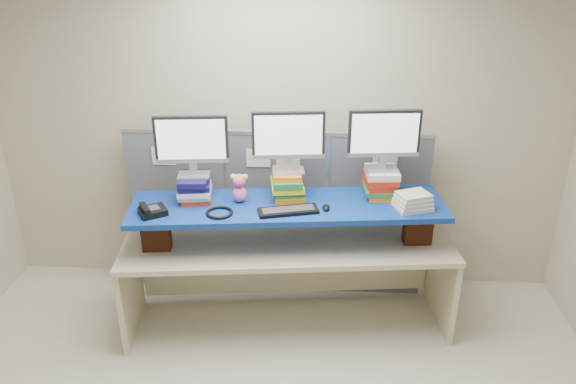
# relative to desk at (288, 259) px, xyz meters

# --- Properties ---
(room) EXTENTS (5.00, 4.00, 2.80)m
(room) POSITION_rel_desk_xyz_m (-0.13, -1.25, 0.77)
(room) COLOR #BCB29B
(room) RESTS_ON ground
(cubicle_partition) EXTENTS (2.60, 0.06, 1.53)m
(cubicle_partition) POSITION_rel_desk_xyz_m (-0.13, 0.53, 0.14)
(cubicle_partition) COLOR #51555F
(cubicle_partition) RESTS_ON ground
(desk) EXTENTS (2.66, 1.03, 0.79)m
(desk) POSITION_rel_desk_xyz_m (0.00, 0.00, 0.00)
(desk) COLOR beige
(desk) RESTS_ON ground
(brick_pier_left) EXTENTS (0.22, 0.14, 0.29)m
(brick_pier_left) POSITION_rel_desk_xyz_m (-1.00, -0.16, 0.30)
(brick_pier_left) COLOR #632916
(brick_pier_left) RESTS_ON desk
(brick_pier_right) EXTENTS (0.22, 0.14, 0.29)m
(brick_pier_right) POSITION_rel_desk_xyz_m (1.01, 0.06, 0.30)
(brick_pier_right) COLOR #632916
(brick_pier_right) RESTS_ON desk
(blue_board) EXTENTS (2.45, 0.86, 0.04)m
(blue_board) POSITION_rel_desk_xyz_m (-0.00, 0.00, 0.47)
(blue_board) COLOR navy
(blue_board) RESTS_ON brick_pier_left
(book_stack_left) EXTENTS (0.28, 0.33, 0.19)m
(book_stack_left) POSITION_rel_desk_xyz_m (-0.72, 0.04, 0.59)
(book_stack_left) COLOR #AB2713
(book_stack_left) RESTS_ON blue_board
(book_stack_center) EXTENTS (0.29, 0.34, 0.22)m
(book_stack_center) POSITION_rel_desk_xyz_m (-0.01, 0.12, 0.60)
(book_stack_center) COLOR orange
(book_stack_center) RESTS_ON blue_board
(book_stack_right) EXTENTS (0.27, 0.32, 0.22)m
(book_stack_right) POSITION_rel_desk_xyz_m (0.71, 0.20, 0.61)
(book_stack_right) COLOR orange
(book_stack_right) RESTS_ON blue_board
(monitor_left) EXTENTS (0.55, 0.18, 0.47)m
(monitor_left) POSITION_rel_desk_xyz_m (-0.72, 0.04, 0.96)
(monitor_left) COLOR #A1A1A6
(monitor_left) RESTS_ON book_stack_left
(monitor_center) EXTENTS (0.55, 0.18, 0.47)m
(monitor_center) POSITION_rel_desk_xyz_m (-0.00, 0.12, 0.98)
(monitor_center) COLOR #A1A1A6
(monitor_center) RESTS_ON book_stack_center
(monitor_right) EXTENTS (0.55, 0.18, 0.47)m
(monitor_right) POSITION_rel_desk_xyz_m (0.71, 0.20, 0.98)
(monitor_right) COLOR #A1A1A6
(monitor_right) RESTS_ON book_stack_right
(keyboard) EXTENTS (0.47, 0.26, 0.03)m
(keyboard) POSITION_rel_desk_xyz_m (0.01, -0.14, 0.51)
(keyboard) COLOR black
(keyboard) RESTS_ON blue_board
(mouse) EXTENTS (0.09, 0.11, 0.03)m
(mouse) POSITION_rel_desk_xyz_m (0.29, -0.07, 0.51)
(mouse) COLOR black
(mouse) RESTS_ON blue_board
(desk_phone) EXTENTS (0.25, 0.24, 0.08)m
(desk_phone) POSITION_rel_desk_xyz_m (-0.99, -0.24, 0.52)
(desk_phone) COLOR black
(desk_phone) RESTS_ON blue_board
(headset) EXTENTS (0.27, 0.27, 0.02)m
(headset) POSITION_rel_desk_xyz_m (-0.49, -0.20, 0.50)
(headset) COLOR black
(headset) RESTS_ON blue_board
(plush_toy) EXTENTS (0.14, 0.10, 0.23)m
(plush_toy) POSITION_rel_desk_xyz_m (-0.37, 0.02, 0.61)
(plush_toy) COLOR pink
(plush_toy) RESTS_ON blue_board
(binder_stack) EXTENTS (0.31, 0.28, 0.12)m
(binder_stack) POSITION_rel_desk_xyz_m (0.94, -0.02, 0.55)
(binder_stack) COLOR beige
(binder_stack) RESTS_ON blue_board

